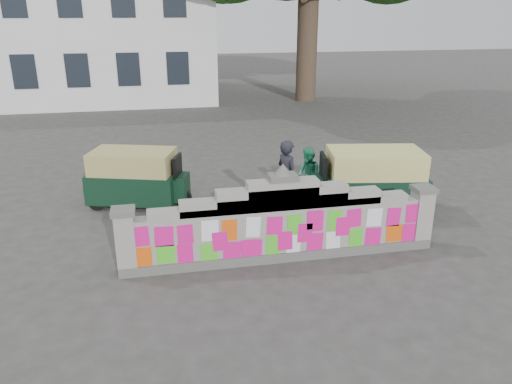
% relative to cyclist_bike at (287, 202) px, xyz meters
% --- Properties ---
extents(ground, '(100.00, 100.00, 0.00)m').
position_rel_cyclist_bike_xyz_m(ground, '(-0.57, -1.74, -0.52)').
color(ground, '#383533').
rests_on(ground, ground).
extents(parapet_wall, '(6.48, 0.44, 2.01)m').
position_rel_cyclist_bike_xyz_m(parapet_wall, '(-0.57, -1.74, 0.23)').
color(parapet_wall, '#4C4C49').
rests_on(parapet_wall, ground).
extents(building, '(16.00, 10.00, 8.90)m').
position_rel_cyclist_bike_xyz_m(building, '(-7.57, 20.25, 3.50)').
color(building, silver).
rests_on(building, ground).
extents(cyclist_bike, '(2.09, 1.40, 1.04)m').
position_rel_cyclist_bike_xyz_m(cyclist_bike, '(0.00, 0.00, 0.00)').
color(cyclist_bike, black).
rests_on(cyclist_bike, ground).
extents(cyclist_rider, '(0.64, 0.75, 1.76)m').
position_rel_cyclist_bike_xyz_m(cyclist_rider, '(-0.00, 0.00, 0.36)').
color(cyclist_rider, black).
rests_on(cyclist_rider, ground).
extents(pedestrian, '(0.60, 0.75, 1.48)m').
position_rel_cyclist_bike_xyz_m(pedestrian, '(0.86, 1.13, 0.22)').
color(pedestrian, '#289266').
rests_on(pedestrian, ground).
extents(rickshaw_left, '(2.66, 1.81, 1.43)m').
position_rel_cyclist_bike_xyz_m(rickshaw_left, '(-3.45, 1.94, 0.22)').
color(rickshaw_left, black).
rests_on(rickshaw_left, ground).
extents(rickshaw_right, '(2.92, 1.72, 1.57)m').
position_rel_cyclist_bike_xyz_m(rickshaw_right, '(2.21, 0.29, 0.30)').
color(rickshaw_right, black).
rests_on(rickshaw_right, ground).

